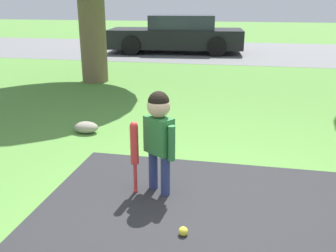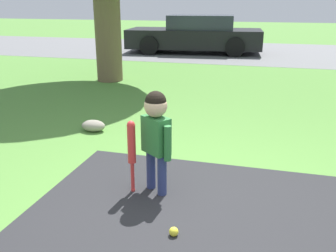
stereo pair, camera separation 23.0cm
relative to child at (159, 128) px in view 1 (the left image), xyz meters
The scene contains 7 objects.
ground_plane 0.78m from the child, 30.87° to the right, with size 60.00×60.00×0.00m, color #518438.
street_strip 10.36m from the child, 87.72° to the left, with size 40.00×6.00×0.01m.
child is the anchor object (origin of this frame).
baseball_bat 0.28m from the child, 162.73° to the right, with size 0.07×0.07×0.69m.
sports_ball 0.92m from the child, 62.56° to the right, with size 0.07×0.07×0.07m.
parked_car 9.81m from the child, 99.28° to the left, with size 4.56×2.25×1.23m.
edging_rock 1.99m from the child, 133.55° to the left, with size 0.33×0.23×0.15m.
Camera 1 is at (0.29, -2.77, 1.68)m, focal length 40.00 mm.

